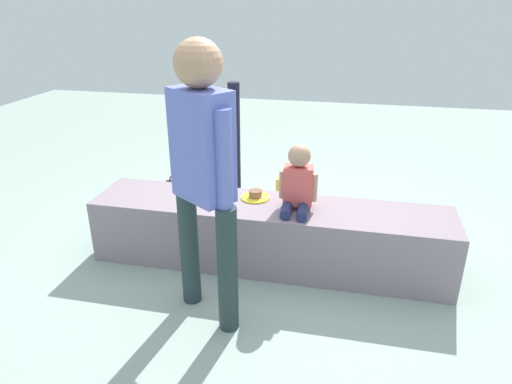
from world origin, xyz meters
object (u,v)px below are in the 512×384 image
(party_cup_red, at_px, (365,208))
(handbag_brown_canvas, at_px, (262,222))
(adult_standing, at_px, (203,163))
(handbag_black_leather, at_px, (181,191))
(gift_bag, at_px, (289,192))
(water_bottle_near_gift, at_px, (395,222))
(cake_plate, at_px, (255,196))
(child_seated, at_px, (298,182))

(party_cup_red, xyz_separation_m, handbag_brown_canvas, (-0.89, -0.65, 0.07))
(adult_standing, xyz_separation_m, handbag_black_leather, (-0.83, 1.64, -0.94))
(adult_standing, xyz_separation_m, gift_bag, (0.26, 1.76, -0.90))
(water_bottle_near_gift, bearing_deg, adult_standing, -130.98)
(cake_plate, bearing_deg, party_cup_red, 48.39)
(cake_plate, xyz_separation_m, water_bottle_near_gift, (1.12, 0.65, -0.43))
(water_bottle_near_gift, height_order, handbag_black_leather, handbag_black_leather)
(child_seated, xyz_separation_m, gift_bag, (-0.21, 1.09, -0.56))
(child_seated, distance_m, adult_standing, 0.89)
(child_seated, relative_size, gift_bag, 1.39)
(cake_plate, distance_m, gift_bag, 1.04)
(handbag_black_leather, bearing_deg, adult_standing, -63.30)
(water_bottle_near_gift, bearing_deg, handbag_brown_canvas, -164.39)
(party_cup_red, bearing_deg, cake_plate, -131.61)
(child_seated, height_order, handbag_black_leather, child_seated)
(child_seated, distance_m, party_cup_red, 1.39)
(cake_plate, relative_size, water_bottle_near_gift, 1.16)
(adult_standing, xyz_separation_m, handbag_brown_canvas, (0.12, 1.13, -0.93))
(child_seated, height_order, cake_plate, child_seated)
(cake_plate, relative_size, gift_bag, 0.65)
(adult_standing, distance_m, water_bottle_near_gift, 2.14)
(gift_bag, height_order, handbag_brown_canvas, gift_bag)
(gift_bag, bearing_deg, party_cup_red, 1.26)
(handbag_black_leather, distance_m, handbag_brown_canvas, 1.07)
(adult_standing, bearing_deg, handbag_black_leather, 116.70)
(cake_plate, xyz_separation_m, party_cup_red, (0.87, 0.98, -0.47))
(water_bottle_near_gift, distance_m, handbag_black_leather, 2.09)
(handbag_brown_canvas, bearing_deg, adult_standing, -95.95)
(party_cup_red, bearing_deg, water_bottle_near_gift, -52.55)
(gift_bag, relative_size, handbag_brown_canvas, 1.03)
(gift_bag, bearing_deg, cake_plate, -97.70)
(party_cup_red, relative_size, handbag_black_leather, 0.32)
(adult_standing, xyz_separation_m, cake_plate, (0.13, 0.79, -0.53))
(child_seated, bearing_deg, party_cup_red, 64.14)
(cake_plate, height_order, gift_bag, cake_plate)
(water_bottle_near_gift, bearing_deg, child_seated, -135.38)
(water_bottle_near_gift, xyz_separation_m, party_cup_red, (-0.25, 0.33, -0.04))
(handbag_black_leather, height_order, handbag_brown_canvas, handbag_brown_canvas)
(cake_plate, bearing_deg, handbag_brown_canvas, 92.77)
(child_seated, xyz_separation_m, party_cup_red, (0.53, 1.10, -0.66))
(adult_standing, height_order, handbag_brown_canvas, adult_standing)
(child_seated, relative_size, party_cup_red, 4.75)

